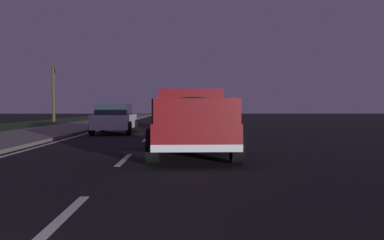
{
  "coord_description": "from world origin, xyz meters",
  "views": [
    {
      "loc": [
        -1.87,
        -1.41,
        1.32
      ],
      "look_at": [
        9.86,
        -1.77,
        0.99
      ],
      "focal_mm": 39.08,
      "sensor_mm": 36.0,
      "label": 1
    }
  ],
  "objects": [
    {
      "name": "grass_verge",
      "position": [
        27.0,
        10.7,
        0.0
      ],
      "size": [
        108.0,
        6.0,
        0.01
      ],
      "primitive_type": "cube",
      "color": "#1E3819",
      "rests_on": "ground"
    },
    {
      "name": "bare_tree_far",
      "position": [
        36.03,
        9.89,
        2.68
      ],
      "size": [
        0.6,
        1.62,
        5.53
      ],
      "color": "#423323",
      "rests_on": "ground"
    },
    {
      "name": "pickup_truck",
      "position": [
        9.86,
        -1.75,
        0.98
      ],
      "size": [
        5.45,
        2.34,
        1.87
      ],
      "color": "maroon",
      "rests_on": "ground"
    },
    {
      "name": "sedan_white",
      "position": [
        19.91,
        1.93,
        0.78
      ],
      "size": [
        4.4,
        2.03,
        1.54
      ],
      "color": "silver",
      "rests_on": "ground"
    },
    {
      "name": "sidewalk_shoulder",
      "position": [
        27.0,
        5.7,
        0.06
      ],
      "size": [
        108.0,
        4.0,
        0.12
      ],
      "primitive_type": "cube",
      "color": "slate",
      "rests_on": "ground"
    },
    {
      "name": "lane_markings",
      "position": [
        28.77,
        2.55,
        0.0
      ],
      "size": [
        108.0,
        3.54,
        0.01
      ],
      "color": "silver",
      "rests_on": "ground"
    },
    {
      "name": "sedan_black",
      "position": [
        24.87,
        -1.74,
        0.78
      ],
      "size": [
        4.41,
        2.04,
        1.54
      ],
      "color": "black",
      "rests_on": "ground"
    },
    {
      "name": "ground",
      "position": [
        27.0,
        0.0,
        0.0
      ],
      "size": [
        144.0,
        144.0,
        0.0
      ],
      "primitive_type": "plane",
      "color": "black"
    }
  ]
}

